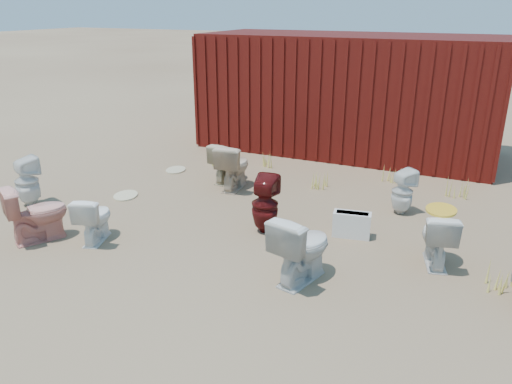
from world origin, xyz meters
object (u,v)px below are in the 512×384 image
at_px(toilet_back_beige_right, 234,166).
at_px(toilet_front_maroon, 265,204).
at_px(toilet_front_pink, 37,213).
at_px(toilet_back_yellowlid, 437,238).
at_px(toilet_back_beige_left, 227,162).
at_px(toilet_front_a, 94,218).
at_px(toilet_front_c, 302,247).
at_px(toilet_back_a, 27,181).
at_px(shipping_container, 348,94).
at_px(loose_tank, 352,225).
at_px(toilet_back_e, 402,192).

bearing_deg(toilet_back_beige_right, toilet_front_maroon, 125.42).
bearing_deg(toilet_front_pink, toilet_back_yellowlid, -132.60).
bearing_deg(toilet_back_beige_left, toilet_back_yellowlid, 162.22).
distance_m(toilet_front_a, toilet_back_beige_right, 2.68).
relative_size(toilet_front_c, toilet_back_a, 1.04).
height_order(shipping_container, loose_tank, shipping_container).
relative_size(toilet_front_maroon, loose_tank, 1.62).
bearing_deg(loose_tank, toilet_front_maroon, -172.53).
distance_m(toilet_back_beige_left, toilet_back_e, 3.06).
relative_size(toilet_front_pink, toilet_back_yellowlid, 1.11).
bearing_deg(shipping_container, toilet_front_c, -79.43).
height_order(shipping_container, toilet_front_a, shipping_container).
bearing_deg(toilet_back_beige_left, toilet_front_a, 86.31).
bearing_deg(toilet_front_maroon, toilet_front_pink, 23.63).
height_order(toilet_front_pink, toilet_back_beige_right, toilet_back_beige_right).
relative_size(toilet_back_yellowlid, toilet_back_e, 1.01).
bearing_deg(toilet_back_a, loose_tank, -149.26).
bearing_deg(toilet_back_yellowlid, toilet_front_maroon, -13.92).
relative_size(toilet_front_c, loose_tank, 1.64).
height_order(toilet_back_a, loose_tank, toilet_back_a).
height_order(shipping_container, toilet_back_beige_left, shipping_container).
bearing_deg(toilet_back_yellowlid, toilet_back_beige_right, -35.96).
bearing_deg(toilet_back_yellowlid, toilet_back_e, -80.24).
bearing_deg(toilet_back_beige_right, toilet_back_a, 32.84).
bearing_deg(toilet_front_maroon, toilet_back_beige_right, -55.17).
xyz_separation_m(toilet_back_a, toilet_back_beige_left, (2.29, 2.30, -0.03)).
relative_size(toilet_back_a, toilet_back_beige_left, 1.09).
distance_m(toilet_back_beige_right, toilet_back_yellowlid, 3.69).
distance_m(toilet_back_beige_right, loose_tank, 2.55).
xyz_separation_m(toilet_front_c, toilet_back_yellowlid, (1.35, 1.04, -0.06)).
distance_m(toilet_front_c, toilet_back_beige_right, 3.17).
bearing_deg(toilet_back_yellowlid, toilet_front_pink, 2.82).
distance_m(toilet_front_pink, loose_tank, 4.20).
height_order(toilet_front_maroon, toilet_back_e, toilet_front_maroon).
xyz_separation_m(toilet_front_a, toilet_back_a, (-1.82, 0.55, 0.07)).
distance_m(toilet_back_a, toilet_back_beige_right, 3.27).
bearing_deg(toilet_front_pink, toilet_front_a, -126.91).
distance_m(toilet_front_maroon, toilet_back_beige_right, 1.82).
bearing_deg(toilet_front_c, toilet_front_a, 18.62).
relative_size(toilet_front_a, toilet_back_a, 0.82).
bearing_deg(loose_tank, toilet_back_beige_left, 143.88).
xyz_separation_m(toilet_front_pink, toilet_back_e, (4.23, 2.96, -0.04)).
xyz_separation_m(shipping_container, toilet_back_beige_right, (-1.04, -3.26, -0.81)).
distance_m(toilet_front_a, toilet_back_e, 4.42).
relative_size(toilet_front_c, toilet_back_beige_right, 1.04).
xyz_separation_m(toilet_front_pink, toilet_front_maroon, (2.63, 1.50, 0.02)).
xyz_separation_m(shipping_container, toilet_back_yellowlid, (2.40, -4.61, -0.85)).
relative_size(toilet_back_beige_left, toilet_back_yellowlid, 1.03).
relative_size(toilet_front_c, toilet_front_maroon, 1.01).
bearing_deg(toilet_front_maroon, toilet_front_c, 125.57).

